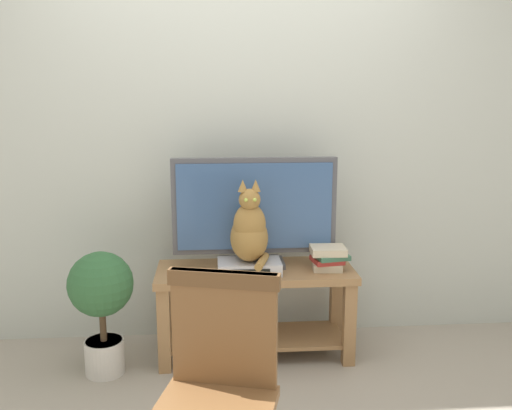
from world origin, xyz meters
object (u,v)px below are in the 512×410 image
Objects in this scene: book_stack at (328,257)px; media_box at (249,266)px; potted_plant at (101,298)px; wooden_chair at (218,382)px; cat at (250,231)px; tv_stand at (255,297)px; tv at (255,210)px.

media_box is at bearing -178.82° from book_stack.
book_stack is at bearing 5.20° from potted_plant.
cat is at bearing 80.58° from wooden_chair.
cat is (0.00, -0.02, 0.21)m from media_box.
tv_stand is 0.43m from cat.
potted_plant is (-0.62, 1.10, -0.08)m from wooden_chair.
potted_plant reaches higher than book_stack.
cat is 0.89m from potted_plant.
wooden_chair is at bearing -118.34° from book_stack.
book_stack is at bearing 61.66° from wooden_chair.
wooden_chair is 1.27m from potted_plant.
tv reaches higher than cat.
tv is 1.05× the size of wooden_chair.
tv is at bearing 79.87° from wooden_chair.
tv is 2.01× the size of cat.
tv_stand is 1.26× the size of wooden_chair.
tv_stand is 3.20× the size of media_box.
book_stack is (0.42, -0.11, -0.27)m from tv.
potted_plant is at bearing -165.48° from tv.
cat is (-0.04, -0.13, -0.09)m from tv.
wooden_chair is (-0.24, -1.27, 0.17)m from tv_stand.
wooden_chair is at bearing -100.13° from tv.
cat is 0.49m from book_stack.
tv_stand is at bearing -90.02° from tv.
potted_plant is at bearing -174.80° from book_stack.
tv reaches higher than book_stack.
wooden_chair is (-0.20, -1.21, -0.04)m from media_box.
potted_plant is at bearing -173.61° from cat.
media_box reaches higher than tv_stand.
cat is at bearing -176.95° from book_stack.
tv is 0.99m from potted_plant.
tv_stand is 0.52m from tv.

